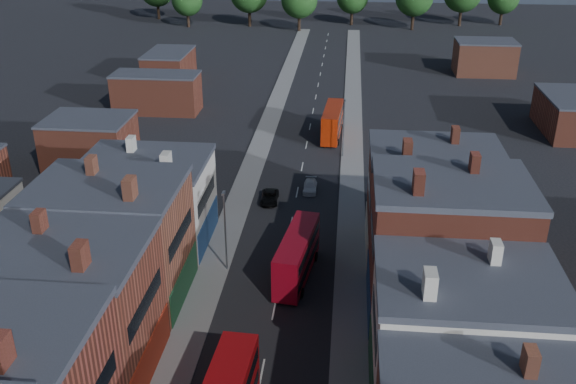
% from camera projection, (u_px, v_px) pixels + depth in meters
% --- Properties ---
extents(pavement_west, '(3.00, 200.00, 0.12)m').
position_uv_depth(pavement_west, '(246.00, 183.00, 78.98)').
color(pavement_west, gray).
rests_on(pavement_west, ground).
extents(pavement_east, '(3.00, 200.00, 0.12)m').
position_uv_depth(pavement_east, '(352.00, 187.00, 77.86)').
color(pavement_east, gray).
rests_on(pavement_east, ground).
extents(lamp_post_2, '(0.25, 0.70, 8.12)m').
position_uv_depth(lamp_post_2, '(225.00, 226.00, 58.85)').
color(lamp_post_2, slate).
rests_on(lamp_post_2, ground).
extents(lamp_post_3, '(0.25, 0.70, 8.12)m').
position_uv_depth(lamp_post_3, '(344.00, 124.00, 85.04)').
color(lamp_post_3, slate).
rests_on(lamp_post_3, ground).
extents(bus_1, '(3.62, 10.26, 4.34)m').
position_uv_depth(bus_1, '(297.00, 255.00, 58.74)').
color(bus_1, '#A7091B').
rests_on(bus_1, ground).
extents(bus_2, '(3.04, 10.31, 4.40)m').
position_uv_depth(bus_2, '(332.00, 122.00, 93.17)').
color(bus_2, '#991F06').
rests_on(bus_2, ground).
extents(car_2, '(2.10, 4.27, 1.17)m').
position_uv_depth(car_2, '(270.00, 197.00, 74.06)').
color(car_2, black).
rests_on(car_2, ground).
extents(car_3, '(1.61, 3.93, 1.14)m').
position_uv_depth(car_3, '(310.00, 186.00, 76.83)').
color(car_3, silver).
rests_on(car_3, ground).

